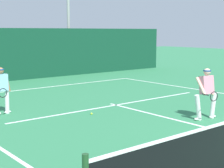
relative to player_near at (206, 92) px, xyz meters
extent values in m
cube|color=white|center=(-0.78, 8.68, -0.86)|extent=(10.34, 0.10, 0.01)
cube|color=white|center=(-0.78, 3.35, -0.86)|extent=(8.43, 0.10, 0.01)
cube|color=white|center=(-0.78, 0.46, -0.86)|extent=(0.10, 6.40, 0.01)
cylinder|color=silver|center=(0.31, -0.04, -0.47)|extent=(0.25, 0.18, 0.80)
cylinder|color=silver|center=(-0.29, 0.06, -0.47)|extent=(0.29, 0.19, 0.80)
ellipsoid|color=white|center=(0.31, -0.04, -0.82)|extent=(0.28, 0.15, 0.09)
ellipsoid|color=white|center=(-0.29, 0.06, -0.82)|extent=(0.28, 0.15, 0.09)
cube|color=pink|center=(0.01, 0.01, 0.20)|extent=(0.45, 0.36, 0.58)
cylinder|color=beige|center=(0.23, -0.03, 0.18)|extent=(0.19, 0.12, 0.61)
cylinder|color=beige|center=(-0.22, 0.05, 0.18)|extent=(0.17, 0.46, 0.53)
sphere|color=beige|center=(0.01, 0.01, 0.60)|extent=(0.21, 0.21, 0.21)
cylinder|color=#19478C|center=(0.01, 0.01, 0.64)|extent=(0.26, 0.26, 0.04)
cylinder|color=black|center=(-0.31, -0.19, -0.03)|extent=(0.08, 0.26, 0.03)
torus|color=black|center=(-0.37, -0.52, -0.03)|extent=(0.29, 0.07, 0.29)
cylinder|color=silver|center=(-4.38, 4.60, -0.48)|extent=(0.17, 0.15, 0.77)
ellipsoid|color=white|center=(-4.38, 4.60, -0.82)|extent=(0.27, 0.14, 0.09)
cube|color=#8CCCE0|center=(-4.56, 4.58, 0.18)|extent=(0.42, 0.27, 0.55)
cylinder|color=#9E704C|center=(-4.34, 4.61, 0.15)|extent=(0.22, 0.11, 0.60)
sphere|color=#9E704C|center=(-4.56, 4.58, 0.57)|extent=(0.21, 0.21, 0.21)
cylinder|color=#19478C|center=(-4.56, 4.58, 0.60)|extent=(0.25, 0.25, 0.04)
torus|color=black|center=(-4.77, 3.97, -0.05)|extent=(0.29, 0.06, 0.29)
sphere|color=#D1E033|center=(-2.35, 2.70, -0.83)|extent=(0.07, 0.07, 0.07)
cube|color=#0F3F2A|center=(-0.78, 11.90, 0.56)|extent=(21.98, 0.12, 2.85)
cylinder|color=#9EA39E|center=(3.40, 13.06, 2.93)|extent=(0.18, 0.18, 7.58)
camera|label=1|loc=(-8.92, -6.37, 1.81)|focal=56.78mm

